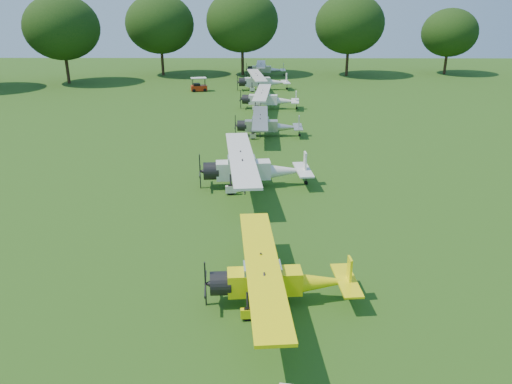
# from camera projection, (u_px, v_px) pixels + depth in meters

# --- Properties ---
(ground) EXTENTS (160.00, 160.00, 0.00)m
(ground) POSITION_uv_depth(u_px,v_px,m) (247.00, 232.00, 26.55)
(ground) COLOR #264B12
(ground) RESTS_ON ground
(tree_belt) EXTENTS (137.36, 130.27, 14.52)m
(tree_belt) POSITION_uv_depth(u_px,v_px,m) (321.00, 79.00, 23.74)
(tree_belt) COLOR #302412
(tree_belt) RESTS_ON ground
(aircraft_2) EXTENTS (6.26, 9.98, 1.96)m
(aircraft_2) POSITION_uv_depth(u_px,v_px,m) (276.00, 278.00, 20.08)
(aircraft_2) COLOR #FAF20A
(aircraft_2) RESTS_ON ground
(aircraft_3) EXTENTS (7.39, 11.75, 2.31)m
(aircraft_3) POSITION_uv_depth(u_px,v_px,m) (252.00, 167.00, 32.44)
(aircraft_3) COLOR silver
(aircraft_3) RESTS_ON ground
(aircraft_4) EXTENTS (6.05, 9.61, 1.90)m
(aircraft_4) POSITION_uv_depth(u_px,v_px,m) (266.00, 124.00, 44.32)
(aircraft_4) COLOR #B7B7BB
(aircraft_4) RESTS_ON ground
(aircraft_5) EXTENTS (6.57, 10.47, 2.06)m
(aircraft_5) POSITION_uv_depth(u_px,v_px,m) (268.00, 98.00, 55.09)
(aircraft_5) COLOR silver
(aircraft_5) RESTS_ON ground
(aircraft_6) EXTENTS (7.07, 11.24, 2.21)m
(aircraft_6) POSITION_uv_depth(u_px,v_px,m) (261.00, 80.00, 66.21)
(aircraft_6) COLOR silver
(aircraft_6) RESTS_ON ground
(aircraft_7) EXTENTS (6.24, 9.91, 1.96)m
(aircraft_7) POSITION_uv_depth(u_px,v_px,m) (265.00, 68.00, 78.32)
(aircraft_7) COLOR #B7B7BB
(aircraft_7) RESTS_ON ground
(golf_cart) EXTENTS (2.29, 1.68, 1.77)m
(golf_cart) POSITION_uv_depth(u_px,v_px,m) (199.00, 87.00, 65.59)
(golf_cart) COLOR #B5260C
(golf_cart) RESTS_ON ground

